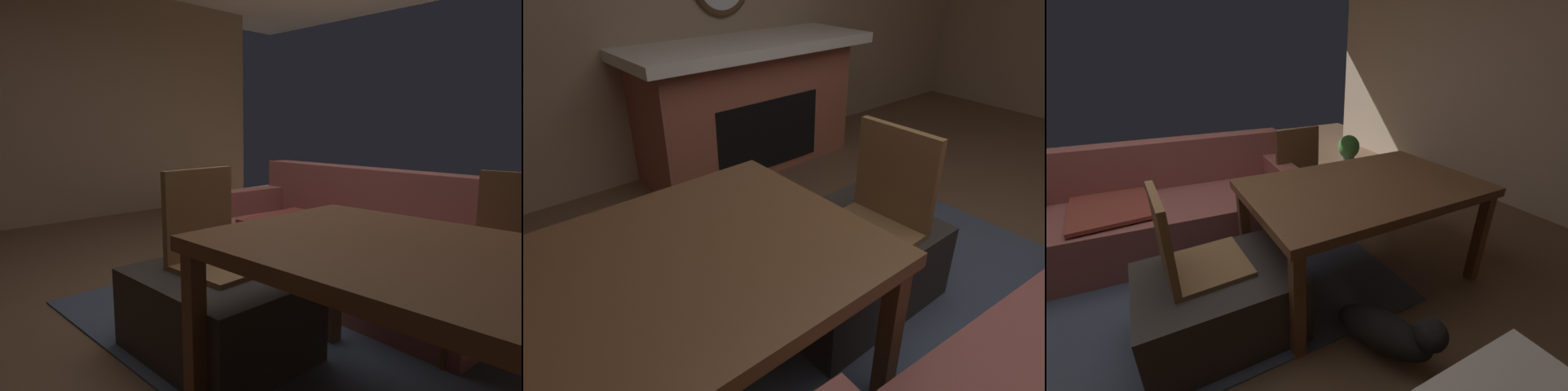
# 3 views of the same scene
# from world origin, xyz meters

# --- Properties ---
(floor) EXTENTS (8.69, 8.69, 0.00)m
(floor) POSITION_xyz_m (0.00, 0.00, 0.00)
(floor) COLOR brown
(wall_right_window_side) EXTENTS (0.12, 5.91, 2.88)m
(wall_right_window_side) POSITION_xyz_m (3.62, 0.00, 1.44)
(wall_right_window_side) COLOR #C4AA91
(wall_right_window_side) RESTS_ON ground
(area_rug) EXTENTS (2.60, 2.00, 0.01)m
(area_rug) POSITION_xyz_m (0.29, -0.04, 0.01)
(area_rug) COLOR #3D475B
(area_rug) RESTS_ON ground
(couch) EXTENTS (2.25, 1.09, 0.84)m
(couch) POSITION_xyz_m (0.18, 0.62, 0.30)
(couch) COLOR #8C4C47
(couch) RESTS_ON ground
(ottoman_coffee_table) EXTENTS (0.88, 0.67, 0.42)m
(ottoman_coffee_table) POSITION_xyz_m (0.29, -0.65, 0.21)
(ottoman_coffee_table) COLOR #2D2826
(ottoman_coffee_table) RESTS_ON ground
(tv_remote) EXTENTS (0.06, 0.16, 0.02)m
(tv_remote) POSITION_xyz_m (0.15, -0.64, 0.44)
(tv_remote) COLOR black
(tv_remote) RESTS_ON ottoman_coffee_table
(dining_table) EXTENTS (1.59, 1.01, 0.74)m
(dining_table) POSITION_xyz_m (1.35, -0.57, 0.66)
(dining_table) COLOR brown
(dining_table) RESTS_ON ground
(dining_chair_north) EXTENTS (0.46, 0.46, 0.93)m
(dining_chair_north) POSITION_xyz_m (1.34, 0.33, 0.52)
(dining_chair_north) COLOR brown
(dining_chair_north) RESTS_ON ground
(dining_chair_west) EXTENTS (0.46, 0.46, 0.93)m
(dining_chair_west) POSITION_xyz_m (0.16, -0.57, 0.52)
(dining_chair_west) COLOR brown
(dining_chair_west) RESTS_ON ground
(potted_plant) EXTENTS (0.31, 0.31, 0.45)m
(potted_plant) POSITION_xyz_m (2.77, 1.62, 0.26)
(potted_plant) COLOR #474C51
(potted_plant) RESTS_ON ground
(small_dog) EXTENTS (0.45, 0.59, 0.32)m
(small_dog) POSITION_xyz_m (1.04, -1.26, 0.18)
(small_dog) COLOR black
(small_dog) RESTS_ON ground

